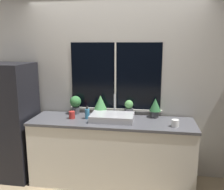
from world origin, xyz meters
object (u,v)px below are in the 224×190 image
Objects in this scene: mug_red at (72,115)px; potted_plant_center_left at (100,104)px; sink at (112,117)px; mug_white at (175,123)px; potted_plant_center_right at (129,108)px; potted_plant_far_left at (76,103)px; soap_bottle at (87,113)px; refrigerator at (10,121)px; potted_plant_far_right at (155,107)px.

potted_plant_center_left is at bearing 33.24° from mug_red.
mug_white is at bearing -8.88° from sink.
potted_plant_center_right is at bearing 49.87° from sink.
soap_bottle is at bearing -42.29° from potted_plant_far_left.
refrigerator is 0.93m from mug_red.
mug_red is (-0.77, -0.23, -0.07)m from potted_plant_center_right.
potted_plant_far_left reaches higher than mug_red.
soap_bottle is at bearing 175.27° from sink.
mug_red is at bearing -173.58° from soap_bottle.
potted_plant_center_left is at bearing 0.00° from potted_plant_far_left.
mug_red is (0.92, 0.02, 0.13)m from refrigerator.
mug_red reaches higher than mug_white.
potted_plant_far_left is at bearing 165.34° from mug_white.
mug_white is at bearing -2.84° from refrigerator.
potted_plant_far_left is 1.51× the size of soap_bottle.
potted_plant_far_right is (0.37, 0.00, 0.04)m from potted_plant_center_right.
potted_plant_far_left reaches higher than soap_bottle.
potted_plant_center_left is at bearing 131.50° from sink.
potted_plant_far_left is 0.78m from potted_plant_center_right.
mug_red is (-0.21, -0.02, -0.02)m from soap_bottle.
potted_plant_far_right is 1.16m from mug_red.
potted_plant_far_right is at bearing 12.77° from soap_bottle.
refrigerator is 1.32m from potted_plant_center_left.
sink reaches higher than potted_plant_center_right.
potted_plant_far_right is (0.78, 0.00, -0.01)m from potted_plant_center_left.
sink is 0.32m from potted_plant_center_right.
soap_bottle is 1.95× the size of mug_white.
soap_bottle is (-0.35, 0.03, 0.03)m from sink.
sink is 1.95× the size of potted_plant_center_left.
mug_red is at bearing -163.11° from potted_plant_center_right.
sink reaches higher than soap_bottle.
potted_plant_far_left is 2.95× the size of mug_white.
potted_plant_center_right is (0.20, 0.24, 0.07)m from sink.
refrigerator is at bearing 177.16° from mug_white.
potted_plant_far_left is (-0.58, 0.24, 0.11)m from sink.
refrigerator is at bearing -164.52° from potted_plant_far_left.
soap_bottle is (-0.55, -0.21, -0.04)m from potted_plant_center_right.
refrigerator reaches higher than potted_plant_far_right.
sink is 0.62m from potted_plant_far_right.
potted_plant_center_right is at bearing 180.00° from potted_plant_far_right.
sink is at bearing -0.54° from mug_red.
potted_plant_far_right is at bearing 6.96° from refrigerator.
potted_plant_far_right is (1.15, 0.00, -0.00)m from potted_plant_far_left.
soap_bottle is at bearing -159.35° from potted_plant_center_right.
sink reaches higher than potted_plant_far_left.
potted_plant_center_right is (0.78, 0.00, -0.04)m from potted_plant_far_left.
sink is at bearing 171.12° from mug_white.
potted_plant_far_left is 0.92× the size of potted_plant_center_left.
mug_red is at bearing 1.14° from refrigerator.
potted_plant_far_left reaches higher than mug_white.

